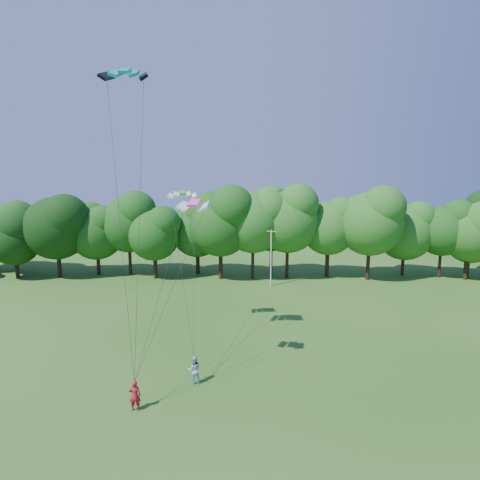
{
  "coord_description": "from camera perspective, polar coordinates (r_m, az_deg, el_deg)",
  "views": [
    {
      "loc": [
        0.71,
        -16.36,
        12.85
      ],
      "look_at": [
        0.01,
        13.0,
        8.54
      ],
      "focal_mm": 28.0,
      "sensor_mm": 36.0,
      "label": 1
    }
  ],
  "objects": [
    {
      "name": "kite_flyer_right",
      "position": [
        26.02,
        -6.98,
        -18.99
      ],
      "size": [
        1.02,
        0.86,
        1.85
      ],
      "primitive_type": "imported",
      "rotation": [
        0.0,
        0.0,
        3.33
      ],
      "color": "#A6CBE6",
      "rests_on": "ground"
    },
    {
      "name": "kite_flyer_left",
      "position": [
        23.99,
        -15.72,
        -21.84
      ],
      "size": [
        0.69,
        0.49,
        1.81
      ],
      "primitive_type": "imported",
      "rotation": [
        0.0,
        0.0,
        3.22
      ],
      "color": "#B21724",
      "rests_on": "ground"
    },
    {
      "name": "tree_back_east",
      "position": [
        59.3,
        31.59,
        1.73
      ],
      "size": [
        8.03,
        8.03,
        11.68
      ],
      "color": "#332314",
      "rests_on": "ground"
    },
    {
      "name": "kite_green",
      "position": [
        32.04,
        -8.82,
        7.14
      ],
      "size": [
        2.56,
        1.52,
        0.41
      ],
      "rotation": [
        0.0,
        0.0,
        0.19
      ],
      "color": "#20D724",
      "rests_on": "ground"
    },
    {
      "name": "kite_pink",
      "position": [
        23.55,
        -7.02,
        5.64
      ],
      "size": [
        2.17,
        1.35,
        0.48
      ],
      "rotation": [
        0.0,
        0.0,
        -0.2
      ],
      "color": "#FF46BA",
      "rests_on": "ground"
    },
    {
      "name": "tree_back_west",
      "position": [
        63.57,
        -31.35,
        2.33
      ],
      "size": [
        8.3,
        8.3,
        12.07
      ],
      "color": "#371F16",
      "rests_on": "ground"
    },
    {
      "name": "utility_pole",
      "position": [
        47.86,
        4.74,
        -2.63
      ],
      "size": [
        1.38,
        0.62,
        7.28
      ],
      "rotation": [
        0.0,
        0.0,
        -0.38
      ],
      "color": "#B6B6AD",
      "rests_on": "ground"
    },
    {
      "name": "ground",
      "position": [
        20.81,
        -1.02,
        -29.78
      ],
      "size": [
        160.0,
        160.0,
        0.0
      ],
      "primitive_type": "plane",
      "color": "#265015",
      "rests_on": "ground"
    },
    {
      "name": "kite_teal",
      "position": [
        27.75,
        -17.14,
        23.46
      ],
      "size": [
        3.05,
        1.44,
        0.75
      ],
      "rotation": [
        0.0,
        0.0,
        0.05
      ],
      "color": "#05A4A2",
      "rests_on": "ground"
    },
    {
      "name": "tree_back_center",
      "position": [
        52.63,
        4.82,
        2.97
      ],
      "size": [
        8.75,
        8.75,
        12.73
      ],
      "color": "#302012",
      "rests_on": "ground"
    }
  ]
}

